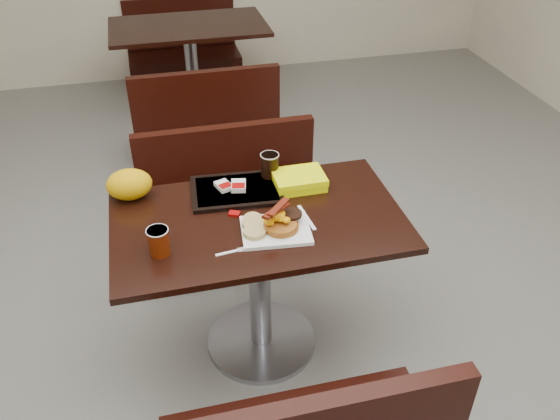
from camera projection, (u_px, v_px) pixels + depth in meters
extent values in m
cube|color=gray|center=(262.00, 342.00, 2.82)|extent=(6.00, 7.00, 0.01)
cube|color=white|center=(276.00, 230.00, 2.31)|extent=(0.29, 0.24, 0.02)
cylinder|color=#9C511A|center=(281.00, 225.00, 2.30)|extent=(0.16, 0.16, 0.03)
cylinder|color=black|center=(292.00, 214.00, 2.33)|extent=(0.10, 0.10, 0.01)
ellipsoid|color=#EFB904|center=(275.00, 216.00, 2.28)|extent=(0.11, 0.11, 0.05)
cylinder|color=tan|center=(254.00, 232.00, 2.27)|extent=(0.10, 0.10, 0.02)
cylinder|color=tan|center=(253.00, 222.00, 2.30)|extent=(0.09, 0.09, 0.05)
cylinder|color=maroon|center=(159.00, 242.00, 2.17)|extent=(0.08, 0.08, 0.11)
cube|color=white|center=(307.00, 217.00, 2.39)|extent=(0.03, 0.18, 0.00)
cube|color=#B92C07|center=(217.00, 208.00, 2.44)|extent=(0.04, 0.03, 0.01)
cube|color=#8C0504|center=(234.00, 214.00, 2.41)|extent=(0.06, 0.05, 0.01)
cube|color=black|center=(237.00, 190.00, 2.54)|extent=(0.41, 0.31, 0.02)
cube|color=silver|center=(224.00, 186.00, 2.54)|extent=(0.08, 0.09, 0.02)
cube|color=silver|center=(239.00, 186.00, 2.54)|extent=(0.08, 0.10, 0.02)
cylinder|color=black|center=(270.00, 165.00, 2.59)|extent=(0.10, 0.10, 0.11)
cube|color=#F1F804|center=(299.00, 180.00, 2.57)|extent=(0.23, 0.17, 0.06)
ellipsoid|color=#F7B808|center=(129.00, 184.00, 2.47)|extent=(0.23, 0.19, 0.13)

